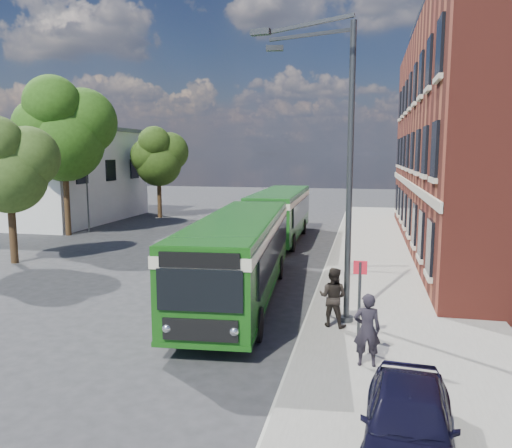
% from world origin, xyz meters
% --- Properties ---
extents(ground, '(120.00, 120.00, 0.00)m').
position_xyz_m(ground, '(0.00, 0.00, 0.00)').
color(ground, '#2C2C2E').
rests_on(ground, ground).
extents(pavement, '(6.00, 48.00, 0.15)m').
position_xyz_m(pavement, '(7.00, 8.00, 0.07)').
color(pavement, gray).
rests_on(pavement, ground).
extents(kerb_line, '(0.12, 48.00, 0.01)m').
position_xyz_m(kerb_line, '(3.95, 8.00, 0.01)').
color(kerb_line, beige).
rests_on(kerb_line, ground).
extents(white_building, '(9.40, 13.40, 7.30)m').
position_xyz_m(white_building, '(-18.00, 18.00, 3.66)').
color(white_building, silver).
rests_on(white_building, ground).
extents(flagpole, '(0.95, 0.10, 9.00)m').
position_xyz_m(flagpole, '(-12.45, 13.00, 4.94)').
color(flagpole, '#343739').
rests_on(flagpole, ground).
extents(street_lamp, '(2.96, 2.38, 9.00)m').
position_xyz_m(street_lamp, '(4.84, -2.00, 4.79)').
color(street_lamp, '#343739').
rests_on(street_lamp, ground).
extents(bus_stop_sign, '(0.35, 0.08, 2.52)m').
position_xyz_m(bus_stop_sign, '(5.60, -4.20, 1.51)').
color(bus_stop_sign, '#343739').
rests_on(bus_stop_sign, ground).
extents(bus_front, '(3.58, 12.15, 3.02)m').
position_xyz_m(bus_front, '(1.28, 0.10, 1.83)').
color(bus_front, '#164F12').
rests_on(bus_front, ground).
extents(bus_rear, '(2.86, 10.96, 3.02)m').
position_xyz_m(bus_rear, '(0.60, 12.82, 1.83)').
color(bus_rear, '#1A571B').
rests_on(bus_rear, ground).
extents(parked_car, '(1.82, 3.90, 1.29)m').
position_xyz_m(parked_car, '(6.50, -8.83, 0.80)').
color(parked_car, black).
rests_on(parked_car, pavement).
extents(pedestrian_a, '(0.69, 0.49, 1.80)m').
position_xyz_m(pedestrian_a, '(5.81, -5.18, 1.05)').
color(pedestrian_a, black).
rests_on(pedestrian_a, pavement).
extents(pedestrian_b, '(1.00, 0.86, 1.78)m').
position_xyz_m(pedestrian_b, '(4.82, -2.52, 1.04)').
color(pedestrian_b, black).
rests_on(pedestrian_b, pavement).
extents(tree_left, '(4.13, 3.93, 6.98)m').
position_xyz_m(tree_left, '(-10.81, 3.54, 4.73)').
color(tree_left, '#3B2615').
rests_on(tree_left, ground).
extents(tree_mid, '(5.92, 5.63, 10.00)m').
position_xyz_m(tree_mid, '(-13.07, 11.55, 6.79)').
color(tree_mid, '#3B2615').
rests_on(tree_mid, ground).
extents(tree_right, '(4.42, 4.20, 7.46)m').
position_xyz_m(tree_right, '(-10.96, 21.39, 5.06)').
color(tree_right, '#3B2615').
rests_on(tree_right, ground).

